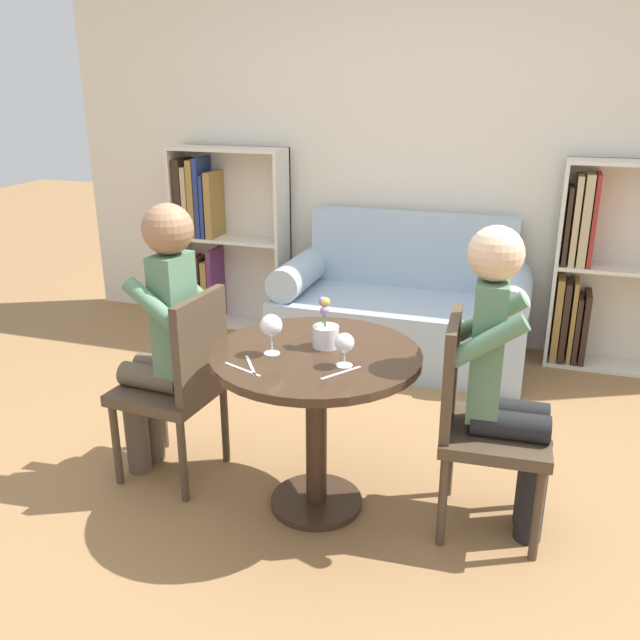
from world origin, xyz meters
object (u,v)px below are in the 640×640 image
bookshelf_left (217,238)px  chair_left (181,379)px  bookshelf_right (604,271)px  person_left (162,334)px  wine_glass_right (344,344)px  chair_right (478,417)px  couch (402,312)px  flower_vase (326,332)px  person_right (505,376)px  wine_glass_left (271,327)px

bookshelf_left → chair_left: size_ratio=1.45×
bookshelf_right → chair_left: bearing=-132.8°
chair_left → person_left: person_left is taller
chair_left → wine_glass_right: bearing=85.2°
wine_glass_right → bookshelf_left: bearing=126.8°
chair_right → person_left: size_ratio=0.70×
couch → bookshelf_left: 1.52m
couch → chair_right: 1.83m
flower_vase → wine_glass_right: bearing=-52.1°
couch → flower_vase: 1.79m
bookshelf_right → person_right: bearing=-103.9°
couch → bookshelf_left: bookshelf_left is taller
couch → wine_glass_right: couch is taller
couch → chair_left: size_ratio=1.79×
person_right → bookshelf_left: bearing=45.0°
chair_left → person_left: bearing=-93.3°
couch → wine_glass_right: (0.15, -1.89, 0.50)m
person_left → wine_glass_right: size_ratio=9.58×
chair_left → wine_glass_right: size_ratio=6.72×
wine_glass_left → wine_glass_right: 0.31m
person_left → wine_glass_right: (0.88, -0.15, 0.12)m
person_left → person_right: bearing=96.6°
flower_vase → person_right: bearing=2.4°
chair_right → wine_glass_right: chair_right is taller
person_left → chair_left: bearing=86.7°
bookshelf_right → wine_glass_left: 2.55m
wine_glass_left → person_left: bearing=168.2°
chair_right → bookshelf_right: bearing=-19.5°
chair_left → chair_right: (1.30, 0.05, 0.00)m
chair_right → chair_left: bearing=88.9°
chair_right → wine_glass_left: bearing=97.7°
bookshelf_right → chair_left: 2.76m
person_right → wine_glass_left: person_right is taller
couch → chair_right: size_ratio=1.79×
chair_right → person_left: (-1.39, -0.04, 0.20)m
person_left → chair_right: bearing=96.4°
bookshelf_left → chair_right: size_ratio=1.45×
wine_glass_right → couch: bearing=94.5°
chair_left → flower_vase: size_ratio=4.22×
bookshelf_right → wine_glass_left: bookshelf_right is taller
person_left → wine_glass_right: person_left is taller
bookshelf_left → wine_glass_right: bookshelf_left is taller
bookshelf_right → chair_right: bearing=-106.1°
person_right → wine_glass_right: person_right is taller
bookshelf_left → chair_left: 2.18m
bookshelf_left → wine_glass_right: bearing=-53.2°
chair_right → wine_glass_right: 0.62m
couch → wine_glass_left: size_ratio=9.66×
wine_glass_right → chair_left: bearing=170.5°
chair_left → wine_glass_left: chair_left is taller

